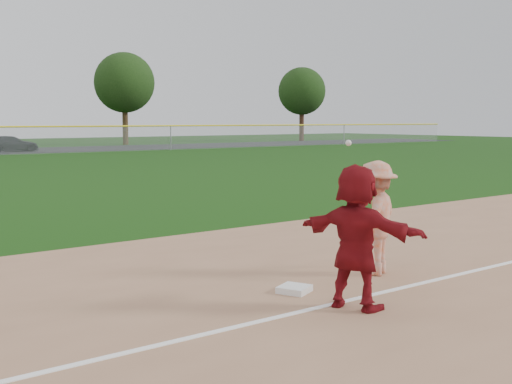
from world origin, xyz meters
TOP-DOWN VIEW (x-y plane):
  - ground at (0.00, 0.00)m, footprint 160.00×160.00m
  - foul_line at (0.00, -0.80)m, footprint 60.00×0.10m
  - first_base at (-0.45, -0.02)m, footprint 0.54×0.54m
  - base_runner at (-0.30, -1.09)m, footprint 1.10×1.85m
  - car_right at (8.43, 44.75)m, footprint 4.33×1.96m
  - first_base_play at (1.30, 0.05)m, footprint 1.35×1.11m
  - tree_3 at (22.00, 52.80)m, footprint 6.00×6.00m
  - tree_4 at (44.00, 51.20)m, footprint 5.60×5.60m

SIDE VIEW (x-z plane):
  - ground at x=0.00m, z-range 0.00..0.00m
  - foul_line at x=0.00m, z-range 0.02..0.03m
  - first_base at x=-0.45m, z-range 0.02..0.11m
  - car_right at x=8.43m, z-range 0.01..1.24m
  - first_base_play at x=1.30m, z-range -0.15..2.01m
  - base_runner at x=-0.30m, z-range 0.02..1.92m
  - tree_4 at x=44.00m, z-range 1.51..10.18m
  - tree_3 at x=22.00m, z-range 1.57..10.76m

